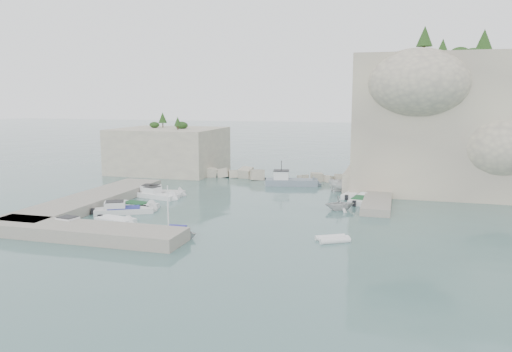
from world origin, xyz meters
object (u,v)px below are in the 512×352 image
(motorboat_d, at_px, (124,213))
(work_boat, at_px, (292,185))
(motorboat_a, at_px, (158,195))
(tender_east_c, at_px, (352,197))
(motorboat_e, at_px, (116,224))
(motorboat_b, at_px, (157,198))
(tender_east_d, at_px, (348,192))
(motorboat_f, at_px, (75,232))
(tender_east_a, at_px, (340,210))
(motorboat_c, at_px, (136,208))
(tender_east_b, at_px, (360,202))
(rowboat, at_px, (169,237))
(inflatable_dinghy, at_px, (333,241))

(motorboat_d, height_order, work_boat, work_boat)
(motorboat_a, height_order, tender_east_c, motorboat_a)
(motorboat_d, xyz_separation_m, work_boat, (13.23, 21.10, 0.00))
(motorboat_e, bearing_deg, motorboat_b, 110.56)
(motorboat_b, distance_m, motorboat_d, 8.21)
(tender_east_d, bearing_deg, motorboat_b, 105.04)
(motorboat_f, height_order, tender_east_a, tender_east_a)
(motorboat_b, bearing_deg, motorboat_a, 125.72)
(motorboat_e, xyz_separation_m, tender_east_a, (19.81, 11.66, 0.00))
(motorboat_a, distance_m, tender_east_d, 23.88)
(tender_east_c, relative_size, tender_east_d, 0.94)
(motorboat_c, bearing_deg, work_boat, 62.46)
(motorboat_d, height_order, tender_east_b, motorboat_d)
(motorboat_c, relative_size, motorboat_d, 0.83)
(motorboat_c, distance_m, tender_east_c, 25.39)
(motorboat_d, distance_m, work_boat, 24.91)
(motorboat_a, distance_m, motorboat_f, 17.40)
(motorboat_b, height_order, motorboat_d, same)
(motorboat_c, bearing_deg, motorboat_a, 105.40)
(motorboat_b, distance_m, tender_east_b, 23.81)
(motorboat_b, distance_m, work_boat, 18.77)
(tender_east_a, height_order, tender_east_c, tender_east_a)
(motorboat_e, xyz_separation_m, rowboat, (6.95, -2.94, 0.00))
(motorboat_a, xyz_separation_m, tender_east_a, (22.33, -2.08, 0.00))
(motorboat_e, height_order, motorboat_f, motorboat_f)
(motorboat_e, bearing_deg, tender_east_b, 48.74)
(motorboat_c, bearing_deg, tender_east_d, 45.31)
(tender_east_a, xyz_separation_m, tender_east_b, (1.75, 4.61, 0.00))
(motorboat_d, height_order, motorboat_f, same)
(motorboat_f, xyz_separation_m, tender_east_c, (22.32, 22.89, 0.00))
(motorboat_e, relative_size, rowboat, 0.84)
(tender_east_b, height_order, tender_east_c, same)
(motorboat_f, height_order, rowboat, motorboat_f)
(motorboat_b, bearing_deg, tender_east_d, 39.14)
(tender_east_d, bearing_deg, motorboat_f, 129.96)
(motorboat_b, distance_m, tender_east_a, 21.73)
(rowboat, bearing_deg, motorboat_d, 47.41)
(tender_east_d, bearing_deg, work_boat, 61.85)
(tender_east_a, bearing_deg, inflatable_dinghy, 158.95)
(tender_east_a, bearing_deg, motorboat_f, 100.38)
(motorboat_d, bearing_deg, rowboat, -68.41)
(tender_east_a, height_order, tender_east_b, tender_east_a)
(motorboat_f, height_order, inflatable_dinghy, motorboat_f)
(motorboat_e, distance_m, tender_east_d, 30.01)
(motorboat_e, height_order, rowboat, rowboat)
(tender_east_c, bearing_deg, tender_east_d, 24.20)
(motorboat_c, xyz_separation_m, tender_east_d, (21.23, 16.08, 0.00))
(motorboat_f, distance_m, tender_east_b, 30.77)
(motorboat_c, distance_m, motorboat_e, 6.83)
(motorboat_b, height_order, tender_east_b, motorboat_b)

